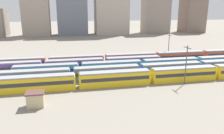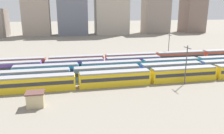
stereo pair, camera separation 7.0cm
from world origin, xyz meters
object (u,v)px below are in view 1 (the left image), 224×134
train_track_0 (183,74)px  train_track_1 (140,71)px  train_track_2 (142,66)px  catenary_pole_0 (186,63)px  catenary_pole_1 (169,46)px  train_track_3 (75,65)px  signal_hut (36,99)px  train_track_4 (156,57)px

train_track_0 → train_track_1: size_ratio=1.25×
train_track_0 → train_track_2: size_ratio=1.25×
train_track_1 → train_track_2: same height
catenary_pole_0 → catenary_pole_1: size_ratio=1.00×
train_track_1 → train_track_3: same height
train_track_1 → signal_hut: size_ratio=20.75×
train_track_2 → train_track_3: 20.88m
train_track_3 → catenary_pole_0: 32.98m
catenary_pole_0 → catenary_pole_1: catenary_pole_0 is taller
train_track_0 → train_track_3: 32.30m
train_track_0 → signal_hut: train_track_0 is taller
train_track_2 → catenary_pole_1: size_ratio=7.42×
train_track_0 → signal_hut: (-36.95, -8.97, -0.35)m
train_track_3 → train_track_4: bearing=10.1°
train_track_1 → train_track_3: size_ratio=1.34×
train_track_3 → train_track_4: (29.13, 5.20, 0.00)m
train_track_2 → catenary_pole_0: catenary_pole_0 is taller
train_track_0 → catenary_pole_0: (-1.11, -2.71, 3.69)m
train_track_4 → catenary_pole_1: size_ratio=11.18×
train_track_0 → train_track_3: same height
train_track_2 → signal_hut: bearing=-146.1°
train_track_0 → catenary_pole_1: (6.80, 23.59, 3.68)m
catenary_pole_0 → catenary_pole_1: 27.47m
train_track_2 → signal_hut: size_ratio=20.75×
catenary_pole_0 → train_track_4: bearing=85.2°
train_track_0 → train_track_1: (-10.57, 5.20, 0.00)m
train_track_3 → train_track_4: 29.59m
train_track_3 → catenary_pole_1: 36.17m
train_track_2 → train_track_4: same height
signal_hut → catenary_pole_1: bearing=36.7°
train_track_1 → train_track_0: bearing=-26.2°
train_track_0 → train_track_3: (-28.28, 15.60, -0.00)m
train_track_3 → catenary_pole_0: catenary_pole_0 is taller
train_track_3 → catenary_pole_0: size_ratio=5.53×
train_track_2 → catenary_pole_1: (14.86, 13.19, 3.68)m
train_track_4 → catenary_pole_1: 7.53m
train_track_4 → signal_hut: train_track_4 is taller
train_track_3 → train_track_4: same height
train_track_2 → train_track_0: bearing=-52.2°
train_track_2 → catenary_pole_0: bearing=-62.1°
train_track_2 → catenary_pole_0: 15.30m
train_track_0 → train_track_1: same height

